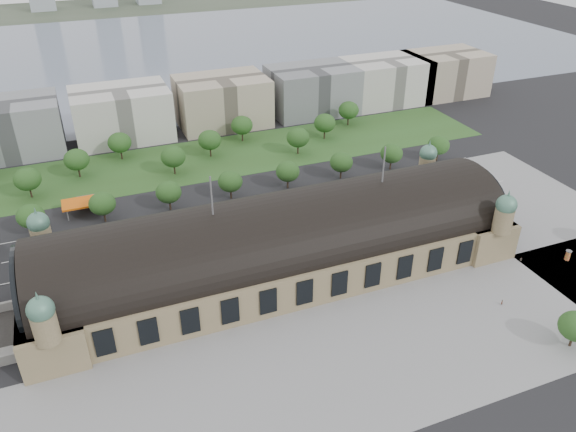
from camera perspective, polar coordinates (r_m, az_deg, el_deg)
name	(u,v)px	position (r m, az deg, el deg)	size (l,w,h in m)	color
ground	(279,272)	(179.46, -0.89, -5.70)	(900.00, 900.00, 0.00)	black
station	(279,245)	(173.63, -0.91, -2.95)	(150.00, 48.40, 44.30)	#8C7957
plaza_south	(375,356)	(152.67, 8.86, -13.85)	(190.00, 48.00, 0.12)	gray
plaza_east	(534,212)	(231.04, 23.71, 0.35)	(56.00, 100.00, 0.12)	gray
road_slab	(190,226)	(205.74, -9.92, -1.05)	(260.00, 26.00, 0.10)	black
grass_belt	(173,164)	(254.60, -11.64, 5.16)	(300.00, 45.00, 0.10)	#2F5120
petrol_station	(85,202)	(225.79, -19.95, 1.32)	(14.00, 13.00, 5.05)	#E35E0D
lake	(136,53)	(449.46, -15.17, 15.70)	(700.00, 320.00, 0.08)	slate
far_shore	(106,7)	(644.66, -17.96, 19.51)	(700.00, 120.00, 0.14)	#44513D
office_2	(9,128)	(286.11, -26.49, 8.01)	(45.00, 32.00, 24.00)	gray
office_3	(122,114)	(285.46, -16.52, 9.92)	(45.00, 32.00, 24.00)	silver
office_4	(222,101)	(293.46, -6.69, 11.51)	(45.00, 32.00, 24.00)	#B3A48D
office_5	(312,90)	(309.42, 2.46, 12.67)	(45.00, 32.00, 24.00)	gray
office_6	(385,81)	(329.67, 9.82, 13.38)	(45.00, 32.00, 24.00)	silver
office_7	(444,73)	(351.55, 15.61, 13.78)	(45.00, 32.00, 24.00)	#B3A48D
tree_row_2	(31,216)	(213.81, -24.68, -0.01)	(9.60, 9.60, 11.52)	#2D2116
tree_row_3	(102,204)	(212.83, -18.35, 1.19)	(9.60, 9.60, 11.52)	#2D2116
tree_row_4	(169,192)	(214.54, -12.04, 2.38)	(9.60, 9.60, 11.52)	#2D2116
tree_row_5	(230,181)	(218.89, -5.89, 3.51)	(9.60, 9.60, 11.52)	#2D2116
tree_row_6	(288,171)	(225.72, -0.03, 4.55)	(9.60, 9.60, 11.52)	#2D2116
tree_row_7	(341,162)	(234.82, 5.44, 5.47)	(9.60, 9.60, 11.52)	#2D2116
tree_row_8	(392,153)	(245.93, 10.48, 6.27)	(9.60, 9.60, 11.52)	#2D2116
tree_row_9	(439,145)	(258.79, 15.06, 6.96)	(9.60, 9.60, 11.52)	#2D2116
tree_belt_3	(27,179)	(240.56, -24.96, 3.42)	(10.40, 10.40, 12.48)	#2D2116
tree_belt_4	(77,160)	(250.61, -20.69, 5.38)	(10.40, 10.40, 12.48)	#2D2116
tree_belt_5	(120,143)	(262.20, -16.74, 7.16)	(10.40, 10.40, 12.48)	#2D2116
tree_belt_6	(173,157)	(242.16, -11.59, 5.92)	(10.40, 10.40, 12.48)	#2D2116
tree_belt_7	(210,140)	(256.40, -7.96, 7.66)	(10.40, 10.40, 12.48)	#2D2116
tree_belt_8	(242,125)	(271.76, -4.71, 9.17)	(10.40, 10.40, 12.48)	#2D2116
tree_belt_9	(298,137)	(256.73, 1.02, 7.98)	(10.40, 10.40, 12.48)	#2D2116
tree_belt_10	(325,123)	(274.19, 3.76, 9.41)	(10.40, 10.40, 12.48)	#2D2116
tree_belt_11	(349,110)	(292.32, 6.18, 10.64)	(10.40, 10.40, 12.48)	#2D2116
tree_plaza_s	(576,326)	(166.92, 27.22, -9.94)	(9.00, 9.00, 10.64)	#2D2116
traffic_car_1	(30,249)	(207.97, -24.78, -3.07)	(1.52, 4.35, 1.43)	#96979E
traffic_car_2	(48,270)	(194.94, -23.22, -5.02)	(2.33, 5.05, 1.40)	black
traffic_car_4	(253,223)	(204.04, -3.57, -0.67)	(1.63, 4.04, 1.38)	#191F46
traffic_car_5	(375,187)	(230.86, 8.81, 2.94)	(1.69, 4.85, 1.60)	#56595E
traffic_car_6	(445,175)	(247.27, 15.66, 4.03)	(2.30, 5.00, 1.39)	silver
parked_car_0	(58,272)	(192.49, -22.33, -5.29)	(1.49, 4.28, 1.41)	black
parked_car_1	(114,261)	(192.01, -17.30, -4.35)	(2.19, 4.74, 1.32)	maroon
parked_car_2	(72,276)	(188.89, -21.06, -5.72)	(1.98, 4.86, 1.41)	#161740
parked_car_3	(166,250)	(192.99, -12.29, -3.36)	(1.76, 4.36, 1.49)	slate
parked_car_4	(149,258)	(190.10, -13.94, -4.17)	(1.49, 4.28, 1.41)	silver
parked_car_5	(129,258)	(192.15, -15.87, -4.08)	(2.16, 4.68, 1.30)	#94979C
parked_car_6	(204,242)	(194.81, -8.50, -2.60)	(2.07, 5.09, 1.48)	black
bus_west	(206,230)	(199.19, -8.31, -1.46)	(2.86, 12.21, 3.40)	#C11E3C
bus_mid	(223,225)	(201.72, -6.64, -0.87)	(2.95, 12.60, 3.51)	beige
bus_east	(347,203)	(215.78, 5.97, 1.36)	(2.79, 11.93, 3.32)	silver
advertising_column	(568,255)	(205.36, 26.55, -3.58)	(1.92, 1.92, 3.64)	#C93B32
pedestrian_1	(502,302)	(177.40, 20.91, -8.20)	(0.62, 0.41, 1.71)	gray
pedestrian_2	(521,259)	(198.64, 22.58, -4.09)	(0.91, 0.53, 1.88)	gray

